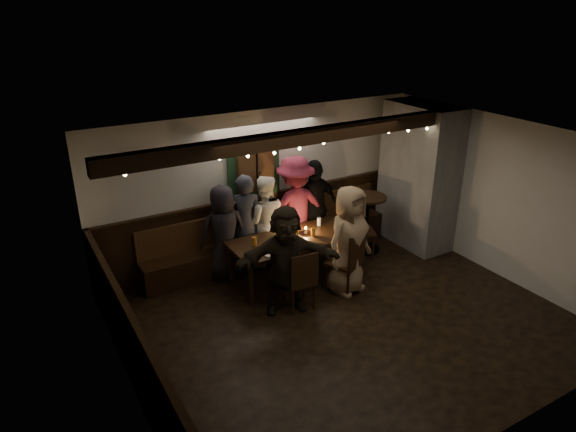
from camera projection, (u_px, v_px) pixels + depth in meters
room at (350, 205)px, 8.56m from camera, size 6.02×5.01×2.62m
dining_table at (294, 242)px, 8.19m from camera, size 2.09×0.89×0.90m
chair_near_left at (301, 278)px, 7.43m from camera, size 0.46×0.46×0.95m
chair_near_right at (350, 258)px, 7.86m from camera, size 0.62×0.62×1.04m
chair_end at (355, 226)px, 8.96m from camera, size 0.62×0.62×1.04m
high_top at (367, 216)px, 9.19m from camera, size 0.66×0.66×1.05m
person_a at (224, 232)px, 8.26m from camera, size 0.83×0.60×1.58m
person_b at (245, 223)px, 8.44m from camera, size 0.72×0.58×1.70m
person_c at (264, 221)px, 8.63m from camera, size 0.95×0.86×1.60m
person_d at (295, 208)px, 8.85m from camera, size 1.24×0.77×1.84m
person_e at (315, 207)px, 9.05m from camera, size 1.08×0.61×1.73m
person_f at (286, 260)px, 7.32m from camera, size 1.60×0.90×1.64m
person_g at (348, 240)px, 7.80m from camera, size 0.95×0.74×1.74m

